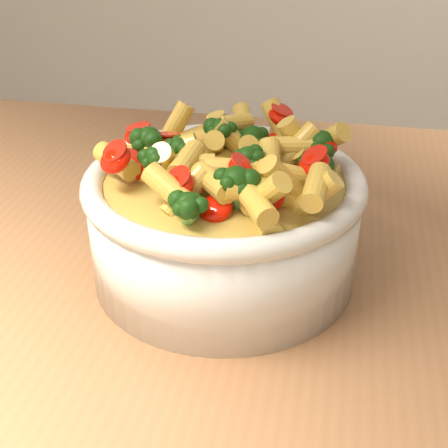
# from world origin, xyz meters

# --- Properties ---
(table) EXTENTS (1.20, 0.80, 0.90)m
(table) POSITION_xyz_m (0.00, 0.00, 0.80)
(table) COLOR #A46D46
(table) RESTS_ON ground
(serving_bowl) EXTENTS (0.25, 0.25, 0.11)m
(serving_bowl) POSITION_xyz_m (-0.11, -0.02, 0.95)
(serving_bowl) COLOR silver
(serving_bowl) RESTS_ON table
(pasta_salad) EXTENTS (0.19, 0.19, 0.04)m
(pasta_salad) POSITION_xyz_m (-0.11, -0.02, 1.02)
(pasta_salad) COLOR #F1C64C
(pasta_salad) RESTS_ON serving_bowl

